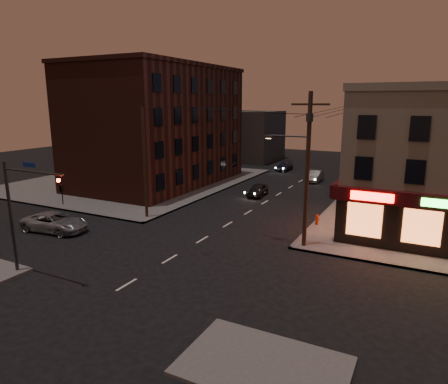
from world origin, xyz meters
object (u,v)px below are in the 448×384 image
Objects in this scene: sedan_mid at (315,176)px; sedan_far at (284,166)px; suv_cross at (55,222)px; sedan_near at (258,190)px; fire_hydrant at (317,219)px.

sedan_mid reaches higher than sedan_far.
suv_cross is 1.38× the size of sedan_near.
fire_hydrant is (8.05, -7.43, -0.03)m from sedan_near.
sedan_far is 5.01× the size of fire_hydrant.
sedan_near is 10.96m from fire_hydrant.
sedan_near is at bearing -82.09° from sedan_far.
sedan_near is at bearing -33.37° from suv_cross.
suv_cross is at bearing -114.38° from sedan_mid.
sedan_near reaches higher than sedan_far.
sedan_far is (6.51, 33.69, -0.11)m from suv_cross.
sedan_mid reaches higher than fire_hydrant.
suv_cross is 1.26× the size of sedan_mid.
suv_cross is at bearing -102.20° from sedan_far.
sedan_mid is (3.25, 10.30, 0.04)m from sedan_near.
fire_hydrant is at bearing -65.36° from suv_cross.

